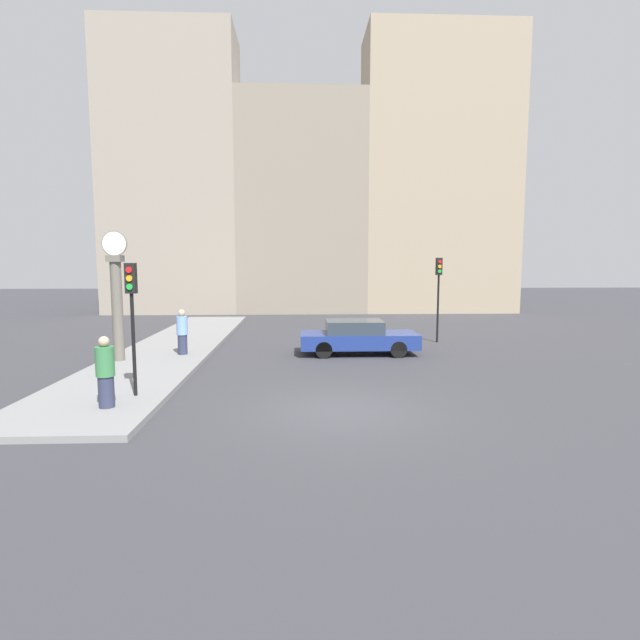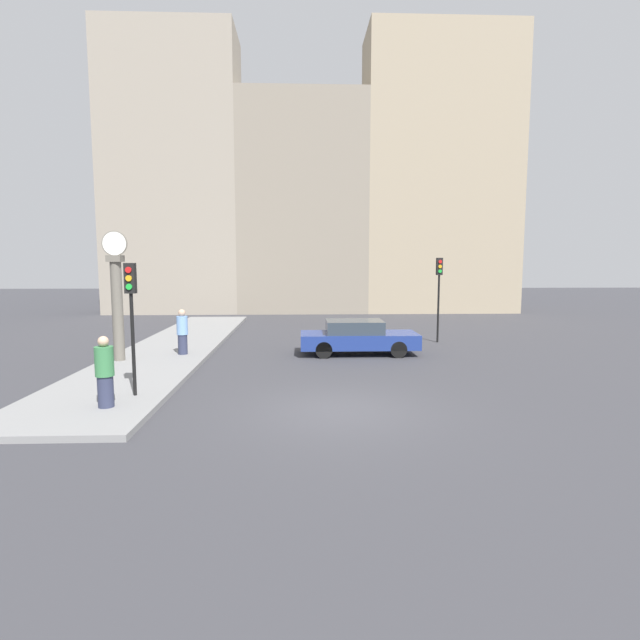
# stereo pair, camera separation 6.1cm
# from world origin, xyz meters

# --- Properties ---
(ground_plane) EXTENTS (120.00, 120.00, 0.00)m
(ground_plane) POSITION_xyz_m (0.00, 0.00, 0.00)
(ground_plane) COLOR #38383D
(sidewalk_corner) EXTENTS (3.54, 22.11, 0.15)m
(sidewalk_corner) POSITION_xyz_m (-6.15, 9.05, 0.08)
(sidewalk_corner) COLOR gray
(sidewalk_corner) RESTS_ON ground_plane
(building_row) EXTENTS (29.26, 5.00, 19.83)m
(building_row) POSITION_xyz_m (0.09, 25.30, 9.30)
(building_row) COLOR gray
(building_row) RESTS_ON ground_plane
(sedan_car) EXTENTS (4.53, 1.85, 1.33)m
(sedan_car) POSITION_xyz_m (1.29, 7.49, 0.68)
(sedan_car) COLOR navy
(sedan_car) RESTS_ON ground_plane
(traffic_light_near) EXTENTS (0.26, 0.24, 3.38)m
(traffic_light_near) POSITION_xyz_m (-5.19, 1.04, 2.59)
(traffic_light_near) COLOR black
(traffic_light_near) RESTS_ON sidewalk_corner
(traffic_light_far) EXTENTS (0.26, 0.24, 3.77)m
(traffic_light_far) POSITION_xyz_m (5.23, 10.29, 2.70)
(traffic_light_far) COLOR black
(traffic_light_far) RESTS_ON ground_plane
(street_clock) EXTENTS (0.86, 0.48, 4.48)m
(street_clock) POSITION_xyz_m (-7.27, 5.80, 2.28)
(street_clock) COLOR #666056
(street_clock) RESTS_ON sidewalk_corner
(pedestrian_green_hoodie) EXTENTS (0.43, 0.43, 1.69)m
(pedestrian_green_hoodie) POSITION_xyz_m (-5.52, -0.01, 0.98)
(pedestrian_green_hoodie) COLOR #2D334C
(pedestrian_green_hoodie) RESTS_ON sidewalk_corner
(pedestrian_blue_stripe) EXTENTS (0.41, 0.41, 1.69)m
(pedestrian_blue_stripe) POSITION_xyz_m (-5.33, 6.90, 0.98)
(pedestrian_blue_stripe) COLOR #2D334C
(pedestrian_blue_stripe) RESTS_ON sidewalk_corner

